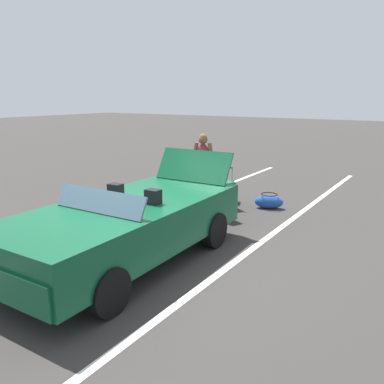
{
  "coord_description": "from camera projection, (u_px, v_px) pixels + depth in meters",
  "views": [
    {
      "loc": [
        4.21,
        3.94,
        2.5
      ],
      "look_at": [
        -1.8,
        0.01,
        0.75
      ],
      "focal_mm": 37.05,
      "sensor_mm": 36.0,
      "label": 1
    }
  ],
  "objects": [
    {
      "name": "suitcase_small_carryon",
      "position": [
        229.0,
        192.0,
        9.52
      ],
      "size": [
        0.39,
        0.32,
        0.5
      ],
      "rotation": [
        0.0,
        0.0,
        1.95
      ],
      "color": "black",
      "rests_on": "ground_plane"
    },
    {
      "name": "lot_line_mid",
      "position": [
        204.0,
        285.0,
        5.37
      ],
      "size": [
        18.0,
        0.12,
        0.01
      ],
      "primitive_type": "cube",
      "color": "silver",
      "rests_on": "ground_plane"
    },
    {
      "name": "lot_line_near",
      "position": [
        70.0,
        245.0,
        6.81
      ],
      "size": [
        18.0,
        0.12,
        0.01
      ],
      "primitive_type": "cube",
      "color": "silver",
      "rests_on": "ground_plane"
    },
    {
      "name": "suitcase_large_black",
      "position": [
        219.0,
        201.0,
        8.22
      ],
      "size": [
        0.44,
        0.55,
        0.74
      ],
      "rotation": [
        0.0,
        0.0,
        2.77
      ],
      "color": "#2D2319",
      "rests_on": "ground_plane"
    },
    {
      "name": "traveler_person",
      "position": [
        203.0,
        165.0,
        9.27
      ],
      "size": [
        0.29,
        0.6,
        1.65
      ],
      "rotation": [
        0.0,
        0.0,
        0.25
      ],
      "color": "#1E2338",
      "rests_on": "ground_plane"
    },
    {
      "name": "convertible_car",
      "position": [
        117.0,
        229.0,
        5.81
      ],
      "size": [
        4.25,
        1.91,
        1.5
      ],
      "rotation": [
        0.0,
        0.0,
        0.02
      ],
      "color": "#0F4C2D",
      "rests_on": "ground_plane"
    },
    {
      "name": "ground_plane",
      "position": [
        128.0,
        262.0,
        6.11
      ],
      "size": [
        80.0,
        80.0,
        0.0
      ],
      "primitive_type": "plane",
      "color": "#383533"
    },
    {
      "name": "duffel_bag",
      "position": [
        269.0,
        202.0,
        8.99
      ],
      "size": [
        0.53,
        0.71,
        0.34
      ],
      "rotation": [
        0.0,
        0.0,
        5.11
      ],
      "color": "#1E479E",
      "rests_on": "ground_plane"
    },
    {
      "name": "suitcase_medium_bright",
      "position": [
        227.0,
        194.0,
        9.02
      ],
      "size": [
        0.42,
        0.47,
        0.95
      ],
      "rotation": [
        0.0,
        0.0,
        5.7
      ],
      "color": "#19723F",
      "rests_on": "ground_plane"
    }
  ]
}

